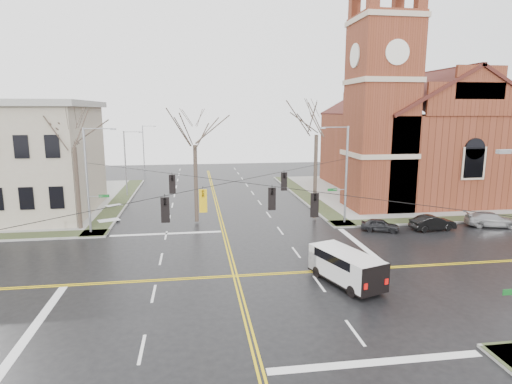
{
  "coord_description": "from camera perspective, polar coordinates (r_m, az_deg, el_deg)",
  "views": [
    {
      "loc": [
        -2.47,
        -26.06,
        10.51
      ],
      "look_at": [
        2.23,
        6.0,
        4.35
      ],
      "focal_mm": 30.0,
      "sensor_mm": 36.0,
      "label": 1
    }
  ],
  "objects": [
    {
      "name": "signal_pole_ne",
      "position": [
        40.4,
        11.72,
        2.64
      ],
      "size": [
        2.75,
        0.22,
        9.0
      ],
      "color": "gray",
      "rests_on": "ground"
    },
    {
      "name": "sidewalks",
      "position": [
        28.18,
        -2.77,
        -10.97
      ],
      "size": [
        80.0,
        80.0,
        0.17
      ],
      "color": "gray",
      "rests_on": "ground"
    },
    {
      "name": "tree_ne",
      "position": [
        41.3,
        8.08,
        8.32
      ],
      "size": [
        4.0,
        4.0,
        12.19
      ],
      "color": "#352A21",
      "rests_on": "ground"
    },
    {
      "name": "signal_pole_nw",
      "position": [
        38.99,
        -21.38,
        1.83
      ],
      "size": [
        2.75,
        0.22,
        9.0
      ],
      "color": "gray",
      "rests_on": "ground"
    },
    {
      "name": "parked_car_a",
      "position": [
        39.53,
        16.19,
        -4.24
      ],
      "size": [
        3.55,
        2.47,
        1.12
      ],
      "primitive_type": "imported",
      "rotation": [
        0.0,
        0.0,
        1.18
      ],
      "color": "black",
      "rests_on": "ground"
    },
    {
      "name": "traffic_signals",
      "position": [
        26.01,
        -2.73,
        -0.46
      ],
      "size": [
        8.21,
        8.26,
        1.3
      ],
      "color": "black",
      "rests_on": "ground"
    },
    {
      "name": "cargo_van",
      "position": [
        27.29,
        11.62,
        -9.44
      ],
      "size": [
        3.64,
        5.63,
        2.01
      ],
      "rotation": [
        0.0,
        0.0,
        0.33
      ],
      "color": "white",
      "rests_on": "ground"
    },
    {
      "name": "span_wires",
      "position": [
        26.53,
        -2.89,
        1.41
      ],
      "size": [
        23.02,
        23.02,
        0.03
      ],
      "color": "black",
      "rests_on": "ground"
    },
    {
      "name": "streetlight_north_a",
      "position": [
        55.01,
        -16.88,
        4.01
      ],
      "size": [
        2.3,
        0.2,
        8.0
      ],
      "color": "gray",
      "rests_on": "ground"
    },
    {
      "name": "road_markings",
      "position": [
        28.21,
        -2.77,
        -11.11
      ],
      "size": [
        100.0,
        100.0,
        0.01
      ],
      "color": "gold",
      "rests_on": "ground"
    },
    {
      "name": "ground",
      "position": [
        28.21,
        -2.77,
        -11.12
      ],
      "size": [
        120.0,
        120.0,
        0.0
      ],
      "primitive_type": "plane",
      "color": "black",
      "rests_on": "ground"
    },
    {
      "name": "parked_car_b",
      "position": [
        41.43,
        22.5,
        -3.81
      ],
      "size": [
        4.13,
        1.74,
        1.33
      ],
      "primitive_type": "imported",
      "rotation": [
        0.0,
        0.0,
        1.66
      ],
      "color": "black",
      "rests_on": "ground"
    },
    {
      "name": "tree_nw_near",
      "position": [
        39.97,
        -8.18,
        6.9
      ],
      "size": [
        4.0,
        4.0,
        10.89
      ],
      "color": "#352A21",
      "rests_on": "ground"
    },
    {
      "name": "church",
      "position": [
        57.71,
        20.03,
        8.07
      ],
      "size": [
        24.28,
        27.48,
        27.5
      ],
      "color": "maroon",
      "rests_on": "ground"
    },
    {
      "name": "parked_car_c",
      "position": [
        45.02,
        28.87,
        -3.23
      ],
      "size": [
        4.88,
        2.96,
        1.32
      ],
      "primitive_type": "imported",
      "rotation": [
        0.0,
        0.0,
        1.31
      ],
      "color": "gray",
      "rests_on": "ground"
    },
    {
      "name": "streetlight_north_b",
      "position": [
        74.76,
        -14.67,
        5.79
      ],
      "size": [
        2.3,
        0.2,
        8.0
      ],
      "color": "gray",
      "rests_on": "ground"
    },
    {
      "name": "tree_nw_far",
      "position": [
        40.39,
        -23.12,
        6.21
      ],
      "size": [
        4.0,
        4.0,
        10.9
      ],
      "color": "#352A21",
      "rests_on": "ground"
    }
  ]
}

